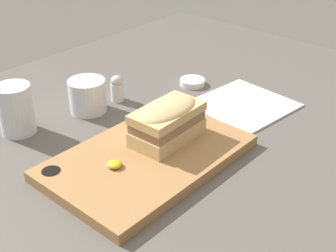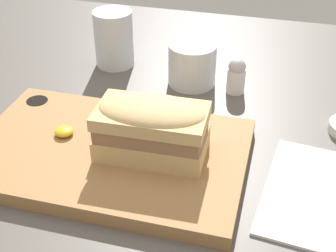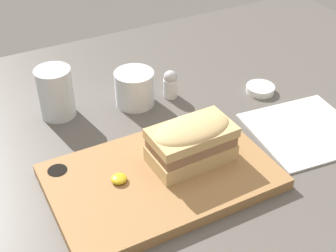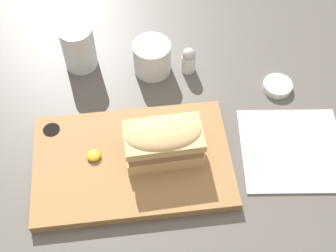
# 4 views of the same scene
# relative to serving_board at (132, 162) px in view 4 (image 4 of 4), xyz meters

# --- Properties ---
(dining_table) EXTENTS (1.44, 1.11, 0.02)m
(dining_table) POSITION_rel_serving_board_xyz_m (0.09, 0.04, -0.02)
(dining_table) COLOR #56514C
(dining_table) RESTS_ON ground
(serving_board) EXTENTS (0.38, 0.24, 0.02)m
(serving_board) POSITION_rel_serving_board_xyz_m (0.00, 0.00, 0.00)
(serving_board) COLOR #9E7042
(serving_board) RESTS_ON dining_table
(sandwich) EXTENTS (0.15, 0.09, 0.08)m
(sandwich) POSITION_rel_serving_board_xyz_m (0.06, 0.01, 0.05)
(sandwich) COLOR tan
(sandwich) RESTS_ON serving_board
(mustard_dollop) EXTENTS (0.03, 0.03, 0.01)m
(mustard_dollop) POSITION_rel_serving_board_xyz_m (-0.07, 0.01, 0.02)
(mustard_dollop) COLOR gold
(mustard_dollop) RESTS_ON serving_board
(water_glass) EXTENTS (0.07, 0.07, 0.10)m
(water_glass) POSITION_rel_serving_board_xyz_m (-0.09, 0.28, 0.03)
(water_glass) COLOR silver
(water_glass) RESTS_ON dining_table
(wine_glass) EXTENTS (0.08, 0.08, 0.07)m
(wine_glass) POSITION_rel_serving_board_xyz_m (0.06, 0.24, 0.02)
(wine_glass) COLOR silver
(wine_glass) RESTS_ON dining_table
(napkin) EXTENTS (0.22, 0.22, 0.00)m
(napkin) POSITION_rel_serving_board_xyz_m (0.32, -0.00, -0.01)
(napkin) COLOR white
(napkin) RESTS_ON dining_table
(salt_shaker) EXTENTS (0.03, 0.03, 0.06)m
(salt_shaker) POSITION_rel_serving_board_xyz_m (0.14, 0.23, 0.02)
(salt_shaker) COLOR white
(salt_shaker) RESTS_ON dining_table
(condiment_dish) EXTENTS (0.06, 0.06, 0.02)m
(condiment_dish) POSITION_rel_serving_board_xyz_m (0.33, 0.16, -0.00)
(condiment_dish) COLOR white
(condiment_dish) RESTS_ON dining_table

